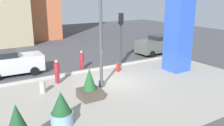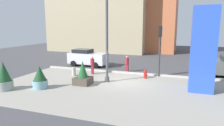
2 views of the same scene
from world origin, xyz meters
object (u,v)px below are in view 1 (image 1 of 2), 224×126
object	(u,v)px
concrete_bollard	(43,87)
pedestrian_on_sidewalk	(57,70)
car_passing_lane	(156,45)
traffic_light_corner	(121,31)
potted_plant_curbside	(61,109)
pedestrian_crossing	(82,59)
potted_plant_mid_plaza	(90,87)
art_pillar_blue	(178,35)
fire_hydrant	(118,67)
lamp_post	(101,36)
car_intersection	(12,63)

from	to	relation	value
concrete_bollard	pedestrian_on_sidewalk	size ratio (longest dim) A/B	0.45
car_passing_lane	traffic_light_corner	bearing A→B (deg)	-161.43
concrete_bollard	pedestrian_on_sidewalk	world-z (taller)	pedestrian_on_sidewalk
pedestrian_on_sidewalk	potted_plant_curbside	bearing A→B (deg)	-107.20
car_passing_lane	pedestrian_crossing	world-z (taller)	car_passing_lane
potted_plant_curbside	potted_plant_mid_plaza	xyz separation A→B (m)	(2.40, 1.93, -0.05)
art_pillar_blue	potted_plant_curbside	distance (m)	11.40
traffic_light_corner	pedestrian_crossing	xyz separation A→B (m)	(-3.15, 0.87, -2.12)
fire_hydrant	art_pillar_blue	bearing A→B (deg)	-26.03
lamp_post	car_passing_lane	world-z (taller)	lamp_post
art_pillar_blue	concrete_bollard	world-z (taller)	art_pillar_blue
fire_hydrant	pedestrian_on_sidewalk	world-z (taller)	pedestrian_on_sidewalk
traffic_light_corner	concrete_bollard	bearing A→B (deg)	-162.53
concrete_bollard	traffic_light_corner	size ratio (longest dim) A/B	0.17
car_passing_lane	car_intersection	bearing A→B (deg)	177.79
fire_hydrant	car_intersection	size ratio (longest dim) A/B	0.17
potted_plant_mid_plaza	fire_hydrant	size ratio (longest dim) A/B	2.41
potted_plant_mid_plaza	concrete_bollard	world-z (taller)	potted_plant_mid_plaza
art_pillar_blue	pedestrian_on_sidewalk	bearing A→B (deg)	167.36
potted_plant_mid_plaza	car_intersection	xyz separation A→B (m)	(-3.00, 6.91, 0.22)
pedestrian_on_sidewalk	traffic_light_corner	bearing A→B (deg)	11.13
potted_plant_mid_plaza	pedestrian_crossing	distance (m)	5.75
art_pillar_blue	car_intersection	world-z (taller)	art_pillar_blue
lamp_post	pedestrian_on_sidewalk	distance (m)	3.90
lamp_post	car_intersection	world-z (taller)	lamp_post
fire_hydrant	concrete_bollard	world-z (taller)	same
potted_plant_mid_plaza	traffic_light_corner	bearing A→B (deg)	41.41
potted_plant_mid_plaza	concrete_bollard	distance (m)	3.09
art_pillar_blue	car_passing_lane	distance (m)	5.88
concrete_bollard	pedestrian_on_sidewalk	distance (m)	1.81
art_pillar_blue	concrete_bollard	size ratio (longest dim) A/B	7.57
art_pillar_blue	car_intersection	bearing A→B (deg)	153.79
potted_plant_mid_plaza	car_intersection	world-z (taller)	car_intersection
pedestrian_crossing	fire_hydrant	bearing A→B (deg)	-43.18
car_passing_lane	fire_hydrant	bearing A→B (deg)	-155.16
fire_hydrant	car_passing_lane	size ratio (longest dim) A/B	0.19
concrete_bollard	car_intersection	bearing A→B (deg)	101.18
art_pillar_blue	traffic_light_corner	distance (m)	4.51
lamp_post	potted_plant_curbside	distance (m)	5.66
concrete_bollard	pedestrian_crossing	distance (m)	5.16
art_pillar_blue	concrete_bollard	distance (m)	10.73
potted_plant_curbside	fire_hydrant	world-z (taller)	potted_plant_curbside
car_intersection	car_passing_lane	size ratio (longest dim) A/B	1.10
traffic_light_corner	car_passing_lane	xyz separation A→B (m)	(5.51, 1.85, -2.04)
art_pillar_blue	potted_plant_mid_plaza	bearing A→B (deg)	-170.91
pedestrian_on_sidewalk	lamp_post	bearing A→B (deg)	-43.00
car_passing_lane	lamp_post	bearing A→B (deg)	-150.90
potted_plant_curbside	fire_hydrant	bearing A→B (deg)	39.01
potted_plant_curbside	car_passing_lane	distance (m)	15.47
traffic_light_corner	pedestrian_crossing	distance (m)	3.90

